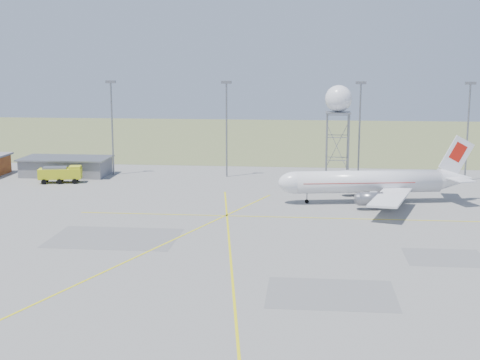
# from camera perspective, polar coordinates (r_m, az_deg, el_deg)

# --- Properties ---
(ground) EXTENTS (400.00, 400.00, 0.00)m
(ground) POSITION_cam_1_polar(r_m,az_deg,el_deg) (79.36, 0.34, -8.21)
(ground) COLOR gray
(ground) RESTS_ON ground
(grass_strip) EXTENTS (400.00, 120.00, 0.03)m
(grass_strip) POSITION_cam_1_polar(r_m,az_deg,el_deg) (216.47, 3.85, 3.68)
(grass_strip) COLOR #556537
(grass_strip) RESTS_ON ground
(building_grey) EXTENTS (19.00, 10.00, 3.90)m
(building_grey) POSITION_cam_1_polar(r_m,az_deg,el_deg) (150.15, -14.62, 1.12)
(building_grey) COLOR slate
(building_grey) RESTS_ON ground
(mast_a) EXTENTS (2.20, 0.50, 20.50)m
(mast_a) POSITION_cam_1_polar(r_m,az_deg,el_deg) (147.62, -10.87, 5.07)
(mast_a) COLOR slate
(mast_a) RESTS_ON ground
(mast_b) EXTENTS (2.20, 0.50, 20.50)m
(mast_b) POSITION_cam_1_polar(r_m,az_deg,el_deg) (142.52, -1.16, 5.07)
(mast_b) COLOR slate
(mast_b) RESTS_ON ground
(mast_c) EXTENTS (2.20, 0.50, 20.50)m
(mast_c) POSITION_cam_1_polar(r_m,az_deg,el_deg) (141.92, 10.18, 4.89)
(mast_c) COLOR slate
(mast_c) RESTS_ON ground
(mast_d) EXTENTS (2.20, 0.50, 20.50)m
(mast_d) POSITION_cam_1_polar(r_m,az_deg,el_deg) (145.27, 18.89, 4.62)
(mast_d) COLOR slate
(mast_d) RESTS_ON ground
(airliner_main) EXTENTS (34.86, 33.51, 11.89)m
(airliner_main) POSITION_cam_1_polar(r_m,az_deg,el_deg) (120.21, 11.14, -0.18)
(airliner_main) COLOR white
(airliner_main) RESTS_ON ground
(radar_tower) EXTENTS (5.48, 5.48, 19.83)m
(radar_tower) POSITION_cam_1_polar(r_m,az_deg,el_deg) (138.84, 8.34, 4.43)
(radar_tower) COLOR slate
(radar_tower) RESTS_ON ground
(fire_truck) EXTENTS (9.00, 4.78, 3.44)m
(fire_truck) POSITION_cam_1_polar(r_m,az_deg,el_deg) (141.57, -15.00, 0.43)
(fire_truck) COLOR #C2C817
(fire_truck) RESTS_ON ground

